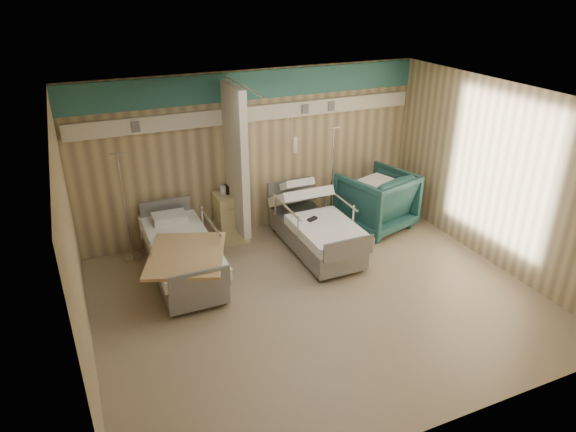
{
  "coord_description": "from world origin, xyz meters",
  "views": [
    {
      "loc": [
        -2.8,
        -5.38,
        4.16
      ],
      "look_at": [
        -0.2,
        0.6,
        1.08
      ],
      "focal_mm": 32.0,
      "sensor_mm": 36.0,
      "label": 1
    }
  ],
  "objects": [
    {
      "name": "ground",
      "position": [
        0.0,
        0.0,
        0.0
      ],
      "size": [
        6.0,
        5.0,
        0.0
      ],
      "primitive_type": "cube",
      "color": "#87715D",
      "rests_on": "ground"
    },
    {
      "name": "room_walls",
      "position": [
        -0.03,
        0.25,
        1.86
      ],
      "size": [
        6.04,
        5.04,
        2.82
      ],
      "color": "tan",
      "rests_on": "ground"
    },
    {
      "name": "bed_right",
      "position": [
        0.6,
        1.3,
        0.32
      ],
      "size": [
        1.0,
        2.16,
        0.63
      ],
      "primitive_type": null,
      "color": "white",
      "rests_on": "ground"
    },
    {
      "name": "bed_left",
      "position": [
        -1.6,
        1.3,
        0.32
      ],
      "size": [
        1.0,
        2.16,
        0.63
      ],
      "primitive_type": null,
      "color": "white",
      "rests_on": "ground"
    },
    {
      "name": "bedside_cabinet",
      "position": [
        -0.55,
        2.2,
        0.42
      ],
      "size": [
        0.5,
        0.48,
        0.85
      ],
      "primitive_type": "cube",
      "color": "#D0BF82",
      "rests_on": "ground"
    },
    {
      "name": "visitor_armchair",
      "position": [
        1.98,
        1.67,
        0.52
      ],
      "size": [
        1.37,
        1.4,
        1.04
      ],
      "primitive_type": "imported",
      "rotation": [
        0.0,
        0.0,
        3.41
      ],
      "color": "#1E4A4B",
      "rests_on": "ground"
    },
    {
      "name": "waffle_blanket",
      "position": [
        1.96,
        1.65,
        1.07
      ],
      "size": [
        0.68,
        0.64,
        0.06
      ],
      "primitive_type": "cube",
      "rotation": [
        0.0,
        0.0,
        3.46
      ],
      "color": "white",
      "rests_on": "visitor_armchair"
    },
    {
      "name": "iv_stand_right",
      "position": [
        1.33,
        2.16,
        0.37
      ],
      "size": [
        0.32,
        0.32,
        1.8
      ],
      "rotation": [
        0.0,
        0.0,
        0.17
      ],
      "color": "silver",
      "rests_on": "ground"
    },
    {
      "name": "iv_stand_left",
      "position": [
        -2.23,
        2.27,
        0.36
      ],
      "size": [
        0.32,
        0.32,
        1.78
      ],
      "rotation": [
        0.0,
        0.0,
        -0.05
      ],
      "color": "silver",
      "rests_on": "ground"
    },
    {
      "name": "call_remote",
      "position": [
        0.48,
        1.19,
        0.65
      ],
      "size": [
        0.19,
        0.14,
        0.04
      ],
      "primitive_type": "cube",
      "rotation": [
        0.0,
        0.0,
        0.41
      ],
      "color": "black",
      "rests_on": "bed_right"
    },
    {
      "name": "tan_blanket",
      "position": [
        -1.63,
        0.84,
        0.65
      ],
      "size": [
        1.39,
        1.54,
        0.04
      ],
      "primitive_type": "cube",
      "rotation": [
        0.0,
        0.0,
        -0.35
      ],
      "color": "tan",
      "rests_on": "bed_left"
    },
    {
      "name": "toiletry_bag",
      "position": [
        -0.5,
        2.29,
        0.92
      ],
      "size": [
        0.26,
        0.19,
        0.13
      ],
      "primitive_type": "cube",
      "rotation": [
        0.0,
        0.0,
        0.16
      ],
      "color": "black",
      "rests_on": "bedside_cabinet"
    },
    {
      "name": "white_cup",
      "position": [
        -0.65,
        2.26,
        0.92
      ],
      "size": [
        0.1,
        0.1,
        0.14
      ],
      "primitive_type": "cylinder",
      "rotation": [
        0.0,
        0.0,
        0.08
      ],
      "color": "white",
      "rests_on": "bedside_cabinet"
    }
  ]
}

